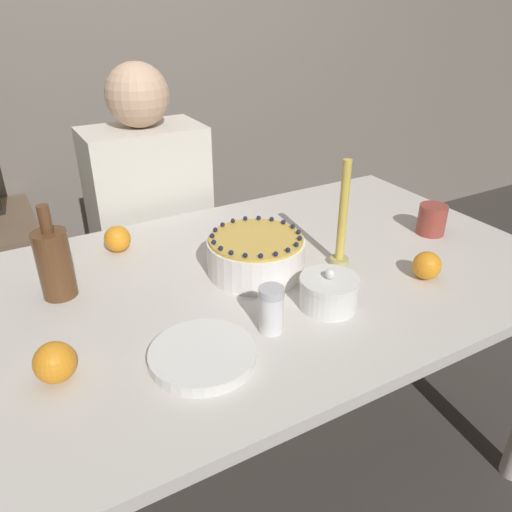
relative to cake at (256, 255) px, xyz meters
The scene contains 14 objects.
ground_plane 0.80m from the cake, 58.60° to the right, with size 12.00×12.00×0.00m, color #3D3833.
wall_behind 1.47m from the cake, 89.49° to the left, with size 8.00×0.05×2.60m.
dining_table 0.16m from the cake, 58.60° to the right, with size 1.53×0.93×0.75m.
cake is the anchor object (origin of this frame).
sugar_bowl 0.23m from the cake, 73.74° to the right, with size 0.14×0.14×0.10m.
sugar_shaker 0.26m from the cake, 112.30° to the right, with size 0.06×0.06×0.11m.
plate_stack 0.37m from the cake, 136.04° to the right, with size 0.21×0.21×0.02m.
candle 0.24m from the cake, 19.42° to the right, with size 0.05×0.05×0.29m.
bottle 0.48m from the cake, 164.19° to the left, with size 0.08×0.08×0.23m.
cup 0.57m from the cake, ahead, with size 0.08×0.08×0.09m.
orange_fruit_0 0.43m from the cake, 33.99° to the right, with size 0.07×0.07×0.07m.
orange_fruit_1 0.55m from the cake, 161.82° to the right, with size 0.08×0.08×0.08m.
orange_fruit_2 0.40m from the cake, 133.61° to the left, with size 0.07×0.07×0.07m.
person_man_blue_shirt 0.71m from the cake, 96.48° to the left, with size 0.40×0.34×1.21m.
Camera 1 is at (-0.57, -0.96, 1.40)m, focal length 35.00 mm.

